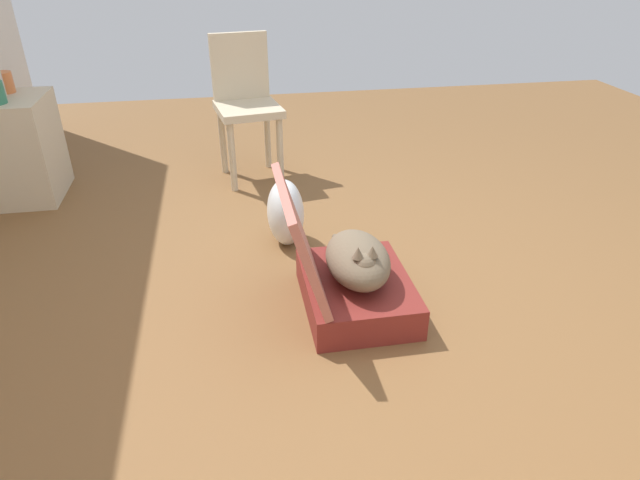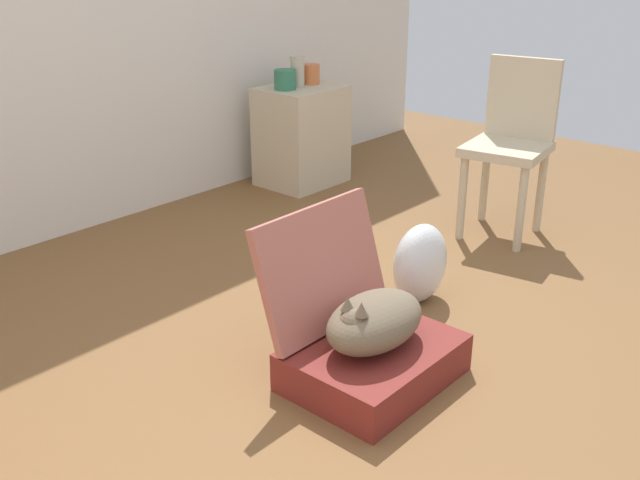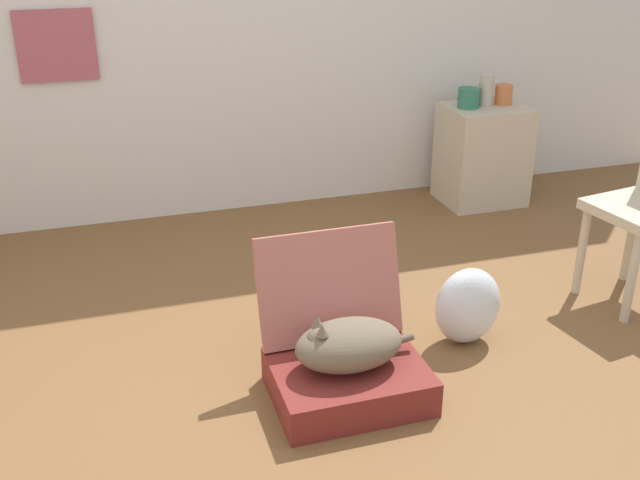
% 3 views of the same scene
% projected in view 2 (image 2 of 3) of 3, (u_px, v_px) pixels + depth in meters
% --- Properties ---
extents(ground_plane, '(7.68, 7.68, 0.00)m').
position_uv_depth(ground_plane, '(386.00, 374.00, 2.77)').
color(ground_plane, brown).
rests_on(ground_plane, ground).
extents(suitcase_base, '(0.61, 0.48, 0.15)m').
position_uv_depth(suitcase_base, '(373.00, 362.00, 2.71)').
color(suitcase_base, maroon).
rests_on(suitcase_base, ground).
extents(suitcase_lid, '(0.61, 0.17, 0.47)m').
position_uv_depth(suitcase_lid, '(322.00, 268.00, 2.75)').
color(suitcase_lid, '#B26356').
rests_on(suitcase_lid, suitcase_base).
extents(cat, '(0.52, 0.28, 0.23)m').
position_uv_depth(cat, '(374.00, 321.00, 2.64)').
color(cat, brown).
rests_on(cat, suitcase_base).
extents(plastic_bag_white, '(0.31, 0.20, 0.37)m').
position_uv_depth(plastic_bag_white, '(420.00, 263.00, 3.27)').
color(plastic_bag_white, silver).
rests_on(plastic_bag_white, ground).
extents(side_table, '(0.52, 0.43, 0.65)m').
position_uv_depth(side_table, '(301.00, 136.00, 4.83)').
color(side_table, beige).
rests_on(side_table, ground).
extents(vase_tall, '(0.14, 0.14, 0.12)m').
position_uv_depth(vase_tall, '(285.00, 80.00, 4.60)').
color(vase_tall, '#2D7051').
rests_on(vase_tall, side_table).
extents(vase_short, '(0.11, 0.11, 0.13)m').
position_uv_depth(vase_short, '(311.00, 74.00, 4.79)').
color(vase_short, '#CC6B38').
rests_on(vase_short, side_table).
extents(vase_round, '(0.09, 0.09, 0.20)m').
position_uv_depth(vase_round, '(297.00, 71.00, 4.68)').
color(vase_round, '#B7AD99').
rests_on(vase_round, side_table).
extents(chair, '(0.49, 0.47, 0.95)m').
position_uv_depth(chair, '(511.00, 140.00, 3.93)').
color(chair, beige).
rests_on(chair, ground).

